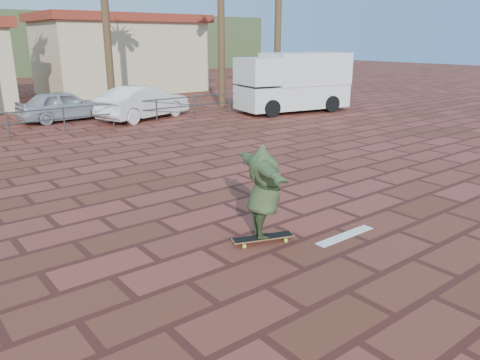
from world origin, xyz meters
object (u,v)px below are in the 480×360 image
(longboard, at_px, (263,238))
(skateboarder, at_px, (264,192))
(car_silver, at_px, (64,106))
(campervan, at_px, (293,81))
(car_white, at_px, (144,102))

(longboard, bearing_deg, skateboarder, -114.80)
(longboard, bearing_deg, car_silver, 104.14)
(campervan, xyz_separation_m, car_white, (-6.87, 2.53, -0.75))
(car_silver, bearing_deg, car_white, -124.14)
(longboard, xyz_separation_m, car_white, (4.60, 13.48, 0.65))
(campervan, relative_size, car_silver, 1.48)
(longboard, xyz_separation_m, campervan, (11.47, 10.94, 1.40))
(car_silver, height_order, car_white, car_white)
(car_silver, bearing_deg, skateboarder, 170.61)
(campervan, bearing_deg, skateboarder, -125.48)
(longboard, height_order, car_silver, car_silver)
(skateboarder, distance_m, campervan, 15.86)
(skateboarder, xyz_separation_m, campervan, (11.47, 10.94, 0.53))
(longboard, bearing_deg, campervan, 63.85)
(longboard, distance_m, campervan, 15.92)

